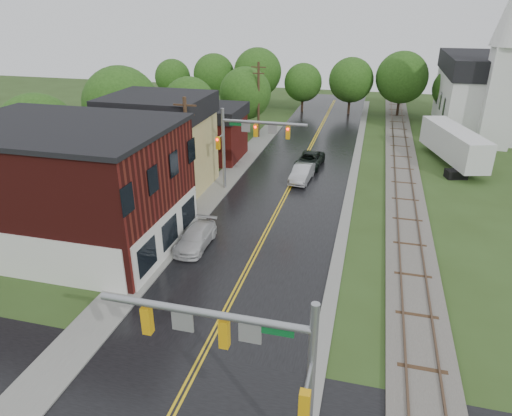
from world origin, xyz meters
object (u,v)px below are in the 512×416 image
at_px(tree_left_b, 122,106).
at_px(brick_building, 68,186).
at_px(tree_left_a, 40,137).
at_px(tree_left_e, 246,95).
at_px(traffic_signal_near, 247,350).
at_px(sedan_silver, 302,173).
at_px(utility_pole_c, 258,99).
at_px(pickup_white, 196,238).
at_px(tree_left_c, 190,105).
at_px(suv_dark, 310,160).
at_px(traffic_signal_far, 247,136).
at_px(church, 488,86).
at_px(utility_pole_b, 188,153).
at_px(semi_trailer, 454,143).

bearing_deg(tree_left_b, brick_building, -72.39).
distance_m(tree_left_a, tree_left_e, 26.40).
relative_size(traffic_signal_near, sedan_silver, 1.62).
height_order(utility_pole_c, pickup_white, utility_pole_c).
xyz_separation_m(tree_left_c, suv_dark, (14.75, -5.16, -3.81)).
relative_size(traffic_signal_far, tree_left_a, 0.85).
relative_size(brick_building, tree_left_e, 1.75).
height_order(brick_building, tree_left_b, tree_left_b).
distance_m(church, utility_pole_c, 28.54).
bearing_deg(utility_pole_b, utility_pole_c, 90.00).
height_order(tree_left_c, tree_left_e, tree_left_e).
distance_m(church, tree_left_b, 43.70).
bearing_deg(utility_pole_c, tree_left_c, -149.80).
distance_m(utility_pole_c, tree_left_e, 2.79).
distance_m(traffic_signal_far, utility_pole_b, 6.01).
height_order(traffic_signal_near, tree_left_b, tree_left_b).
bearing_deg(sedan_silver, traffic_signal_far, -135.39).
bearing_deg(utility_pole_c, traffic_signal_near, -76.26).
height_order(tree_left_b, pickup_white, tree_left_b).
distance_m(brick_building, sedan_silver, 20.77).
height_order(church, utility_pole_c, church).
bearing_deg(sedan_silver, suv_dark, 93.06).
height_order(utility_pole_b, semi_trailer, utility_pole_b).
relative_size(utility_pole_b, tree_left_e, 1.10).
relative_size(brick_building, tree_left_b, 1.48).
height_order(utility_pole_c, tree_left_c, utility_pole_c).
bearing_deg(tree_left_b, utility_pole_b, -41.86).
bearing_deg(tree_left_e, church, 15.20).
height_order(church, suv_dark, church).
bearing_deg(brick_building, utility_pole_c, 78.91).
height_order(brick_building, traffic_signal_far, brick_building).
relative_size(tree_left_b, tree_left_c, 1.27).
xyz_separation_m(traffic_signal_near, utility_pole_b, (-10.27, 20.00, -0.25)).
xyz_separation_m(traffic_signal_near, sedan_silver, (-2.67, 28.60, -4.22)).
height_order(tree_left_a, suv_dark, tree_left_a).
bearing_deg(tree_left_a, church, 38.63).
height_order(utility_pole_b, tree_left_e, utility_pole_b).
bearing_deg(suv_dark, sedan_silver, -87.21).
height_order(traffic_signal_near, semi_trailer, traffic_signal_near).
bearing_deg(pickup_white, tree_left_b, 131.22).
relative_size(suv_dark, semi_trailer, 0.43).
relative_size(brick_building, semi_trailer, 1.21).
bearing_deg(tree_left_e, utility_pole_b, -85.10).
bearing_deg(tree_left_c, sedan_silver, -32.42).
relative_size(utility_pole_c, semi_trailer, 0.76).
bearing_deg(sedan_silver, tree_left_a, -152.67).
relative_size(traffic_signal_far, semi_trailer, 0.62).
bearing_deg(tree_left_a, traffic_signal_far, 17.30).
bearing_deg(semi_trailer, pickup_white, -129.71).
distance_m(traffic_signal_near, traffic_signal_far, 25.94).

